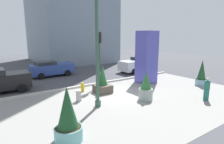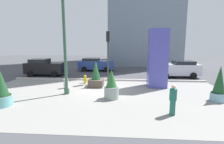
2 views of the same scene
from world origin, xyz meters
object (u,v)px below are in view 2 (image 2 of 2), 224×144
(concrete_bollard, at_px, (66,84))
(fire_hydrant, at_px, (85,79))
(car_curb_west, at_px, (177,69))
(pedestrian_on_sidewalk, at_px, (173,98))
(car_far_lane, at_px, (45,67))
(potted_plant_curbside, at_px, (96,77))
(potted_plant_by_pillar, at_px, (219,86))
(lamp_post, at_px, (65,47))
(traffic_light_far_side, at_px, (108,48))
(art_pillar_blue, at_px, (157,58))
(car_intersection, at_px, (96,64))
(potted_plant_near_left, at_px, (0,89))
(potted_plant_mid_plaza, at_px, (111,86))

(concrete_bollard, bearing_deg, fire_hydrant, 57.16)
(car_curb_west, bearing_deg, fire_hydrant, -158.19)
(concrete_bollard, xyz_separation_m, pedestrian_on_sidewalk, (7.05, -4.72, 0.49))
(car_far_lane, bearing_deg, concrete_bollard, -51.88)
(potted_plant_curbside, height_order, car_curb_west, potted_plant_curbside)
(potted_plant_curbside, relative_size, car_far_lane, 0.52)
(potted_plant_by_pillar, xyz_separation_m, potted_plant_curbside, (-8.10, 3.05, -0.16))
(lamp_post, relative_size, car_curb_west, 1.50)
(car_far_lane, bearing_deg, traffic_light_far_side, -20.47)
(art_pillar_blue, relative_size, potted_plant_curbside, 2.19)
(car_intersection, bearing_deg, art_pillar_blue, -50.48)
(potted_plant_by_pillar, bearing_deg, art_pillar_blue, 132.25)
(concrete_bollard, xyz_separation_m, car_far_lane, (-4.05, 5.16, 0.54))
(fire_hydrant, xyz_separation_m, car_intersection, (-0.19, 6.95, 0.47))
(potted_plant_curbside, height_order, pedestrian_on_sidewalk, potted_plant_curbside)
(art_pillar_blue, xyz_separation_m, fire_hydrant, (-6.09, 0.66, -1.96))
(potted_plant_near_left, xyz_separation_m, potted_plant_mid_plaza, (6.18, 1.79, -0.18))
(traffic_light_far_side, bearing_deg, concrete_bollard, -141.22)
(potted_plant_by_pillar, xyz_separation_m, fire_hydrant, (-9.25, 4.15, -0.61))
(lamp_post, height_order, potted_plant_by_pillar, lamp_post)
(car_far_lane, xyz_separation_m, pedestrian_on_sidewalk, (11.10, -9.88, -0.06))
(potted_plant_by_pillar, xyz_separation_m, car_far_lane, (-14.45, 7.54, -0.06))
(lamp_post, relative_size, concrete_bollard, 8.91)
(potted_plant_by_pillar, bearing_deg, potted_plant_mid_plaza, 179.72)
(fire_hydrant, bearing_deg, concrete_bollard, -122.84)
(potted_plant_near_left, xyz_separation_m, potted_plant_curbside, (4.68, 4.81, -0.19))
(lamp_post, distance_m, potted_plant_near_left, 4.54)
(potted_plant_mid_plaza, xyz_separation_m, car_far_lane, (-7.84, 7.51, 0.09))
(potted_plant_near_left, relative_size, pedestrian_on_sidewalk, 1.50)
(potted_plant_mid_plaza, height_order, potted_plant_curbside, potted_plant_curbside)
(potted_plant_mid_plaza, height_order, pedestrian_on_sidewalk, potted_plant_mid_plaza)
(potted_plant_curbside, relative_size, traffic_light_far_side, 0.47)
(potted_plant_mid_plaza, bearing_deg, concrete_bollard, 148.23)
(potted_plant_near_left, height_order, pedestrian_on_sidewalk, potted_plant_near_left)
(fire_hydrant, xyz_separation_m, traffic_light_far_side, (1.96, 0.72, 2.70))
(traffic_light_far_side, bearing_deg, car_far_lane, 159.53)
(art_pillar_blue, bearing_deg, concrete_bollard, -171.31)
(car_far_lane, bearing_deg, potted_plant_curbside, -35.28)
(potted_plant_near_left, bearing_deg, traffic_light_far_side, 50.33)
(potted_plant_curbside, height_order, car_intersection, potted_plant_curbside)
(fire_hydrant, height_order, car_intersection, car_intersection)
(potted_plant_mid_plaza, height_order, fire_hydrant, potted_plant_mid_plaza)
(potted_plant_near_left, height_order, potted_plant_curbside, potted_plant_near_left)
(potted_plant_by_pillar, height_order, pedestrian_on_sidewalk, potted_plant_by_pillar)
(potted_plant_near_left, bearing_deg, pedestrian_on_sidewalk, -3.56)
(fire_hydrant, distance_m, concrete_bollard, 2.10)
(lamp_post, height_order, pedestrian_on_sidewalk, lamp_post)
(pedestrian_on_sidewalk, bearing_deg, potted_plant_near_left, 176.44)
(potted_plant_mid_plaza, distance_m, concrete_bollard, 4.48)
(traffic_light_far_side, xyz_separation_m, pedestrian_on_sidewalk, (3.94, -7.21, -2.21))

